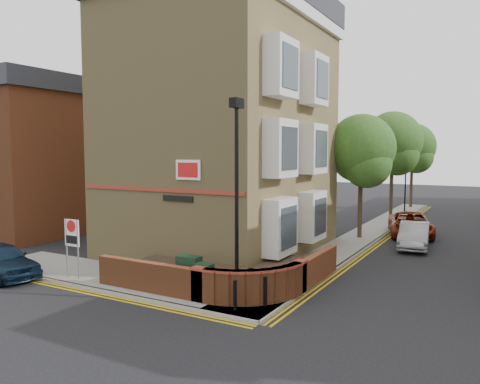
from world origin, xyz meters
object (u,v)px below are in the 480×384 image
Objects in this scene: utility_cabinet_large at (189,274)px; zone_sign at (72,238)px; lamppost at (237,199)px; navy_hatchback at (0,260)px; silver_car_near at (414,235)px.

utility_cabinet_large is 0.55× the size of zone_sign.
lamppost reaches higher than navy_hatchback.
utility_cabinet_large is 12.83m from silver_car_near.
lamppost is 2.86× the size of zone_sign.
lamppost is 3.24m from utility_cabinet_large.
zone_sign is at bearing -62.55° from navy_hatchback.
silver_car_near is at bearing -35.54° from navy_hatchback.
lamppost is 1.61× the size of navy_hatchback.
navy_hatchback is at bearing -166.56° from utility_cabinet_large.
lamppost reaches higher than zone_sign.
lamppost is at bearing 6.07° from zone_sign.
zone_sign reaches higher than utility_cabinet_large.
lamppost reaches higher than silver_car_near.
silver_car_near is at bearing 65.60° from utility_cabinet_large.
utility_cabinet_large is 4.86m from zone_sign.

